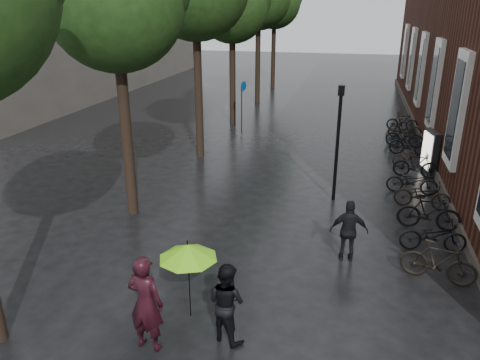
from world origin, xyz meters
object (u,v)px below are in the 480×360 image
(lamp_post, at_px, (338,133))
(parked_bicycles, at_px, (415,170))
(person_burgundy, at_px, (146,303))
(ad_lightbox, at_px, (430,152))
(person_black, at_px, (226,302))
(pedestrian_walking, at_px, (349,231))

(lamp_post, bearing_deg, parked_bicycles, 40.72)
(person_burgundy, relative_size, parked_bicycles, 0.13)
(ad_lightbox, bearing_deg, person_burgundy, -130.43)
(person_burgundy, distance_m, person_black, 1.49)
(ad_lightbox, bearing_deg, parked_bicycles, -128.71)
(parked_bicycles, xyz_separation_m, ad_lightbox, (0.59, 1.17, 0.36))
(pedestrian_walking, bearing_deg, lamp_post, -87.22)
(parked_bicycles, bearing_deg, lamp_post, -139.28)
(pedestrian_walking, height_order, parked_bicycles, pedestrian_walking)
(pedestrian_walking, distance_m, lamp_post, 4.16)
(lamp_post, bearing_deg, ad_lightbox, 46.60)
(parked_bicycles, bearing_deg, person_black, -113.95)
(pedestrian_walking, bearing_deg, person_black, 53.68)
(person_black, distance_m, parked_bicycles, 10.74)
(person_black, bearing_deg, pedestrian_walking, -95.80)
(parked_bicycles, bearing_deg, person_burgundy, -118.81)
(person_black, relative_size, ad_lightbox, 0.98)
(person_burgundy, distance_m, pedestrian_walking, 5.47)
(person_black, bearing_deg, ad_lightbox, -89.14)
(person_black, height_order, lamp_post, lamp_post)
(parked_bicycles, distance_m, lamp_post, 4.06)
(pedestrian_walking, height_order, ad_lightbox, ad_lightbox)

